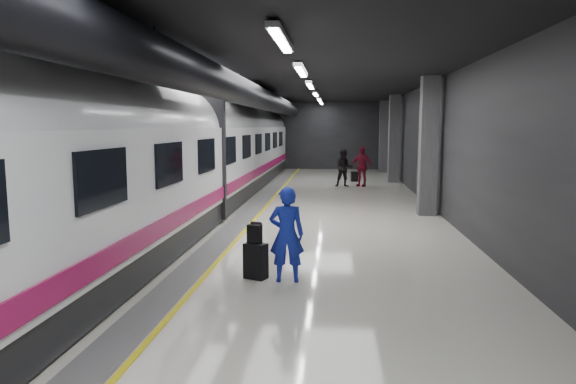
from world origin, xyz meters
name	(u,v)px	position (x,y,z in m)	size (l,w,h in m)	color
ground	(283,224)	(0.00, 0.00, 0.00)	(40.00, 40.00, 0.00)	silver
platform_hall	(277,106)	(-0.29, 0.96, 3.54)	(10.02, 40.02, 4.51)	black
train	(176,154)	(-3.25, 0.00, 2.07)	(3.05, 38.00, 4.05)	black
traveler_main	(287,234)	(0.67, -5.74, 0.90)	(0.66, 0.43, 1.80)	#1B30CB
suitcase_main	(256,261)	(0.06, -5.61, 0.34)	(0.42, 0.26, 0.68)	black
shoulder_bag	(255,234)	(0.04, -5.58, 0.86)	(0.27, 0.14, 0.36)	black
traveler_far_a	(344,168)	(1.96, 9.71, 0.90)	(0.88, 0.69, 1.81)	black
traveler_far_b	(362,166)	(2.81, 9.97, 0.97)	(1.13, 0.47, 1.93)	maroon
suitcase_far	(354,177)	(2.55, 12.14, 0.26)	(0.36, 0.23, 0.52)	black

